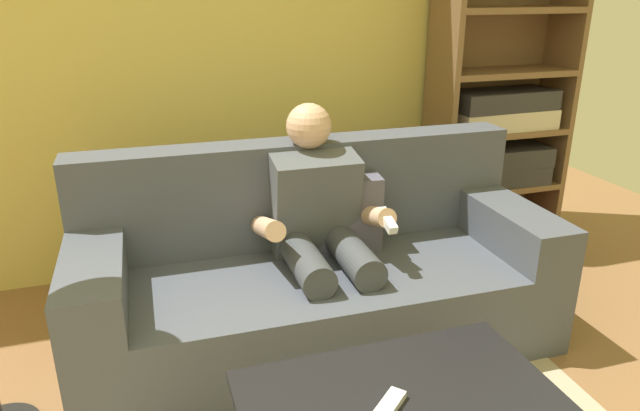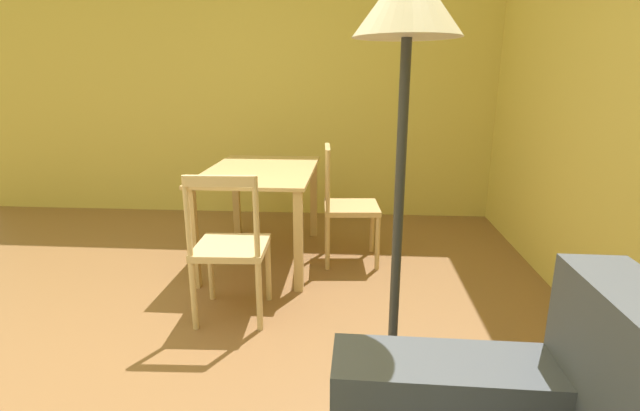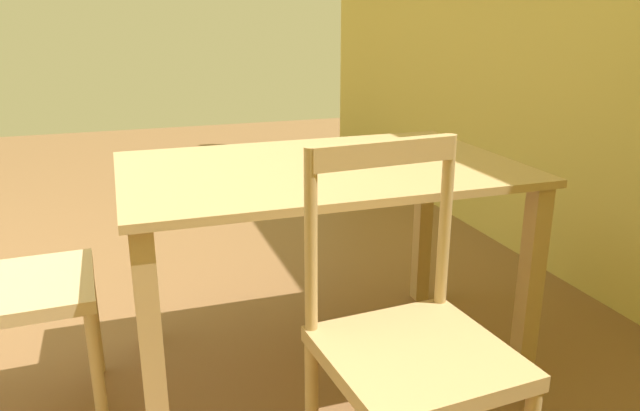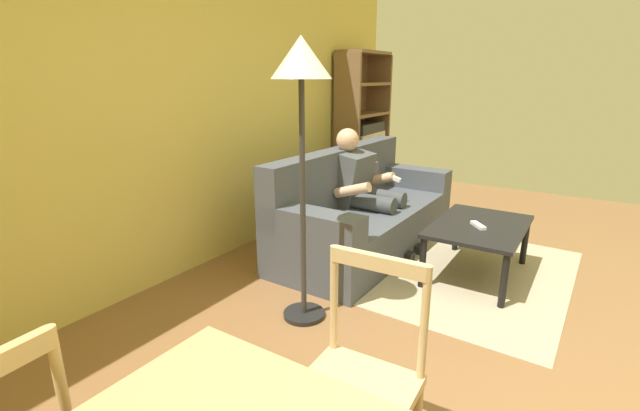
# 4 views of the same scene
# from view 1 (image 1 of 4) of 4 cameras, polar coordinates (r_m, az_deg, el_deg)

# --- Properties ---
(wall_back) EXTENTS (6.79, 0.12, 2.69)m
(wall_back) POSITION_cam_1_polar(r_m,az_deg,el_deg) (3.41, -27.10, 14.18)
(wall_back) COLOR #DBC660
(wall_back) RESTS_ON ground_plane
(couch) EXTENTS (2.16, 0.89, 0.92)m
(couch) POSITION_cam_1_polar(r_m,az_deg,el_deg) (2.76, -0.38, -6.83)
(couch) COLOR #474C56
(couch) RESTS_ON ground_plane
(person_lounging) EXTENTS (0.59, 0.85, 1.11)m
(person_lounging) POSITION_cam_1_polar(r_m,az_deg,el_deg) (2.65, 0.15, -2.29)
(person_lounging) COLOR #4C5156
(person_lounging) RESTS_ON ground_plane
(tv_remote) EXTENTS (0.16, 0.15, 0.02)m
(tv_remote) POSITION_cam_1_polar(r_m,az_deg,el_deg) (1.81, 6.62, -19.14)
(tv_remote) COLOR white
(tv_remote) RESTS_ON coffee_table
(bookshelf) EXTENTS (0.88, 0.36, 1.86)m
(bookshelf) POSITION_cam_1_polar(r_m,az_deg,el_deg) (3.90, 16.97, 7.43)
(bookshelf) COLOR brown
(bookshelf) RESTS_ON ground_plane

